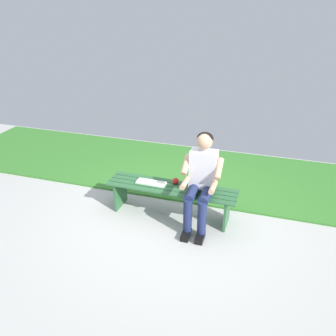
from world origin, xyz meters
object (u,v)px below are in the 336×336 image
apple (176,181)px  book_open (151,183)px  bench_near (171,193)px  person_seated (201,178)px

apple → book_open: 0.33m
book_open → bench_near: bearing=-180.0°
book_open → apple: bearing=-163.1°
bench_near → apple: (-0.03, -0.10, 0.15)m
apple → person_seated: bearing=153.3°
person_seated → apple: (0.39, -0.20, -0.20)m
bench_near → person_seated: size_ratio=1.43×
person_seated → book_open: bearing=-8.4°
bench_near → apple: bearing=-107.6°
person_seated → apple: size_ratio=14.08×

